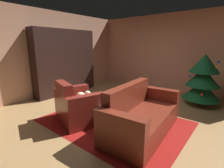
{
  "coord_description": "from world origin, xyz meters",
  "views": [
    {
      "loc": [
        2.07,
        -2.73,
        1.58
      ],
      "look_at": [
        -0.19,
        0.06,
        0.71
      ],
      "focal_mm": 26.46,
      "sensor_mm": 36.0,
      "label": 1
    }
  ],
  "objects_px": {
    "bookshelf_unit": "(69,62)",
    "armchair_red": "(78,107)",
    "decorated_tree": "(203,79)",
    "bottle_on_table": "(112,95)",
    "couch_red": "(141,116)",
    "book_stack_on_table": "(116,100)",
    "coffee_table": "(116,104)"
  },
  "relations": [
    {
      "from": "armchair_red",
      "to": "coffee_table",
      "type": "xyz_separation_m",
      "value": [
        0.68,
        0.44,
        0.08
      ]
    },
    {
      "from": "couch_red",
      "to": "coffee_table",
      "type": "distance_m",
      "value": 0.57
    },
    {
      "from": "armchair_red",
      "to": "couch_red",
      "type": "bearing_deg",
      "value": 19.31
    },
    {
      "from": "decorated_tree",
      "to": "bottle_on_table",
      "type": "bearing_deg",
      "value": -120.88
    },
    {
      "from": "couch_red",
      "to": "bottle_on_table",
      "type": "distance_m",
      "value": 0.79
    },
    {
      "from": "coffee_table",
      "to": "bottle_on_table",
      "type": "bearing_deg",
      "value": 153.29
    },
    {
      "from": "armchair_red",
      "to": "couch_red",
      "type": "relative_size",
      "value": 0.62
    },
    {
      "from": "bookshelf_unit",
      "to": "decorated_tree",
      "type": "bearing_deg",
      "value": 20.9
    },
    {
      "from": "couch_red",
      "to": "decorated_tree",
      "type": "distance_m",
      "value": 2.35
    },
    {
      "from": "armchair_red",
      "to": "coffee_table",
      "type": "height_order",
      "value": "armchair_red"
    },
    {
      "from": "bookshelf_unit",
      "to": "bottle_on_table",
      "type": "height_order",
      "value": "bookshelf_unit"
    },
    {
      "from": "bottle_on_table",
      "to": "bookshelf_unit",
      "type": "bearing_deg",
      "value": 162.79
    },
    {
      "from": "armchair_red",
      "to": "couch_red",
      "type": "distance_m",
      "value": 1.32
    },
    {
      "from": "armchair_red",
      "to": "book_stack_on_table",
      "type": "bearing_deg",
      "value": 32.69
    },
    {
      "from": "coffee_table",
      "to": "bottle_on_table",
      "type": "xyz_separation_m",
      "value": [
        -0.18,
        0.09,
        0.14
      ]
    },
    {
      "from": "coffee_table",
      "to": "bottle_on_table",
      "type": "relative_size",
      "value": 2.98
    },
    {
      "from": "bookshelf_unit",
      "to": "decorated_tree",
      "type": "height_order",
      "value": "bookshelf_unit"
    },
    {
      "from": "bookshelf_unit",
      "to": "coffee_table",
      "type": "height_order",
      "value": "bookshelf_unit"
    },
    {
      "from": "armchair_red",
      "to": "book_stack_on_table",
      "type": "relative_size",
      "value": 5.43
    },
    {
      "from": "book_stack_on_table",
      "to": "bottle_on_table",
      "type": "xyz_separation_m",
      "value": [
        -0.18,
        0.1,
        0.04
      ]
    },
    {
      "from": "bookshelf_unit",
      "to": "armchair_red",
      "type": "distance_m",
      "value": 2.39
    },
    {
      "from": "bookshelf_unit",
      "to": "coffee_table",
      "type": "xyz_separation_m",
      "value": [
        2.59,
        -0.84,
        -0.61
      ]
    },
    {
      "from": "book_stack_on_table",
      "to": "armchair_red",
      "type": "bearing_deg",
      "value": -147.31
    },
    {
      "from": "bottle_on_table",
      "to": "decorated_tree",
      "type": "distance_m",
      "value": 2.52
    },
    {
      "from": "couch_red",
      "to": "decorated_tree",
      "type": "relative_size",
      "value": 1.38
    },
    {
      "from": "bookshelf_unit",
      "to": "couch_red",
      "type": "bearing_deg",
      "value": -14.92
    },
    {
      "from": "book_stack_on_table",
      "to": "bottle_on_table",
      "type": "height_order",
      "value": "bottle_on_table"
    },
    {
      "from": "couch_red",
      "to": "book_stack_on_table",
      "type": "relative_size",
      "value": 8.73
    },
    {
      "from": "armchair_red",
      "to": "couch_red",
      "type": "height_order",
      "value": "couch_red"
    },
    {
      "from": "couch_red",
      "to": "bottle_on_table",
      "type": "bearing_deg",
      "value": 172.77
    },
    {
      "from": "decorated_tree",
      "to": "couch_red",
      "type": "bearing_deg",
      "value": -103.56
    },
    {
      "from": "couch_red",
      "to": "bottle_on_table",
      "type": "height_order",
      "value": "couch_red"
    }
  ]
}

